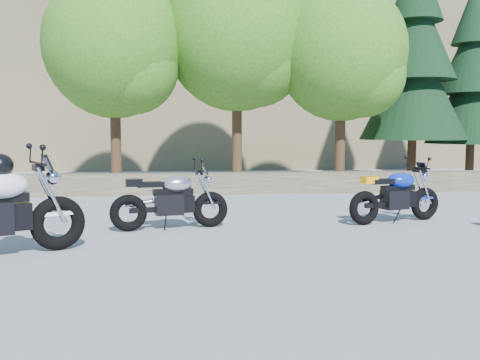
# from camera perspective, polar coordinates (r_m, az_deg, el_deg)

# --- Properties ---
(ground) EXTENTS (90.00, 90.00, 0.00)m
(ground) POSITION_cam_1_polar(r_m,az_deg,el_deg) (7.59, -0.72, -6.36)
(ground) COLOR gray
(ground) RESTS_ON ground
(stone_wall) EXTENTS (22.00, 0.55, 0.50)m
(stone_wall) POSITION_cam_1_polar(r_m,az_deg,el_deg) (12.98, -2.94, -0.37)
(stone_wall) COLOR #433D2D
(stone_wall) RESTS_ON ground
(hillside) EXTENTS (80.00, 30.00, 15.00)m
(hillside) POSITION_cam_1_polar(r_m,az_deg,el_deg) (36.09, -0.02, 14.83)
(hillside) COLOR brown
(hillside) RESTS_ON ground
(tree_decid_left) EXTENTS (3.67, 3.67, 5.62)m
(tree_decid_left) POSITION_cam_1_polar(r_m,az_deg,el_deg) (14.79, -12.91, 13.34)
(tree_decid_left) COLOR #382314
(tree_decid_left) RESTS_ON ground
(tree_decid_mid) EXTENTS (4.08, 4.08, 6.24)m
(tree_decid_mid) POSITION_cam_1_polar(r_m,az_deg,el_deg) (15.23, 0.10, 14.78)
(tree_decid_mid) COLOR #382314
(tree_decid_mid) RESTS_ON ground
(tree_decid_right) EXTENTS (3.54, 3.54, 5.41)m
(tree_decid_right) POSITION_cam_1_polar(r_m,az_deg,el_deg) (15.12, 11.23, 12.68)
(tree_decid_right) COLOR #382314
(tree_decid_right) RESTS_ON ground
(conifer_near) EXTENTS (3.17, 3.17, 7.06)m
(conifer_near) POSITION_cam_1_polar(r_m,az_deg,el_deg) (17.18, 18.12, 12.23)
(conifer_near) COLOR #382314
(conifer_near) RESTS_ON ground
(conifer_far) EXTENTS (2.82, 2.82, 6.27)m
(conifer_far) POSITION_cam_1_polar(r_m,az_deg,el_deg) (18.65, 23.60, 10.21)
(conifer_far) COLOR #382314
(conifer_far) RESTS_ON ground
(silver_bike) EXTENTS (1.84, 0.63, 0.93)m
(silver_bike) POSITION_cam_1_polar(r_m,az_deg,el_deg) (8.37, -7.37, -2.17)
(silver_bike) COLOR black
(silver_bike) RESTS_ON ground
(blue_bike) EXTENTS (1.78, 0.76, 0.92)m
(blue_bike) POSITION_cam_1_polar(r_m,az_deg,el_deg) (9.29, 16.31, -1.63)
(blue_bike) COLOR black
(blue_bike) RESTS_ON ground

